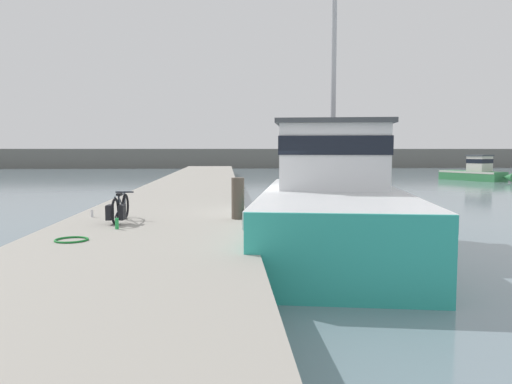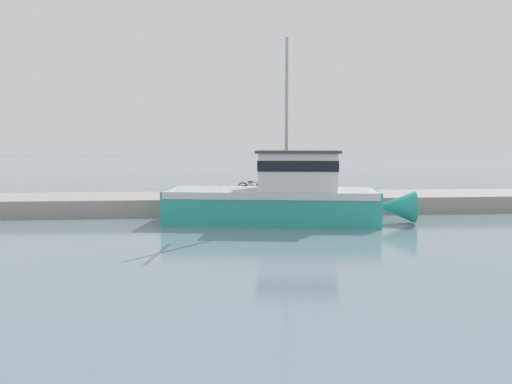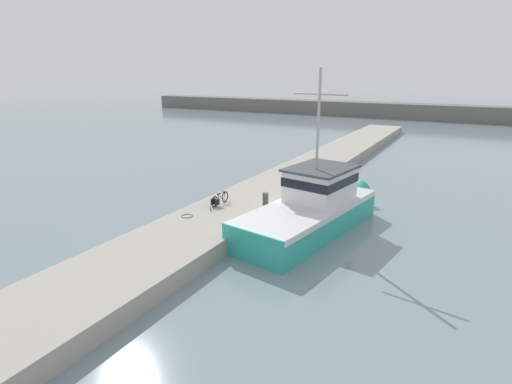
{
  "view_description": "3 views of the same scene",
  "coord_description": "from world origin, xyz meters",
  "px_view_note": "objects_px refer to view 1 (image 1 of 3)",
  "views": [
    {
      "loc": [
        -1.5,
        -13.24,
        2.53
      ],
      "look_at": [
        -0.73,
        -0.23,
        1.43
      ],
      "focal_mm": 35.0,
      "sensor_mm": 36.0,
      "label": 1
    },
    {
      "loc": [
        23.9,
        -3.57,
        3.6
      ],
      "look_at": [
        0.13,
        -1.41,
        1.3
      ],
      "focal_mm": 35.0,
      "sensor_mm": 36.0,
      "label": 2
    },
    {
      "loc": [
        8.37,
        -19.34,
        8.11
      ],
      "look_at": [
        -2.84,
        0.89,
        1.17
      ],
      "focal_mm": 28.0,
      "sensor_mm": 36.0,
      "label": 3
    }
  ],
  "objects_px": {
    "boat_green_anchored": "(475,172)",
    "mooring_post": "(238,198)",
    "bicycle_touring": "(119,209)",
    "water_bottle_on_curb": "(92,213)",
    "water_bottle_by_bike": "(117,224)",
    "fishing_boat_main": "(332,198)"
  },
  "relations": [
    {
      "from": "boat_green_anchored",
      "to": "mooring_post",
      "type": "distance_m",
      "value": 34.73
    },
    {
      "from": "bicycle_touring",
      "to": "water_bottle_on_curb",
      "type": "relative_size",
      "value": 8.56
    },
    {
      "from": "water_bottle_on_curb",
      "to": "water_bottle_by_bike",
      "type": "bearing_deg",
      "value": -62.3
    },
    {
      "from": "mooring_post",
      "to": "water_bottle_on_curb",
      "type": "height_order",
      "value": "mooring_post"
    },
    {
      "from": "boat_green_anchored",
      "to": "water_bottle_by_bike",
      "type": "height_order",
      "value": "boat_green_anchored"
    },
    {
      "from": "fishing_boat_main",
      "to": "water_bottle_by_bike",
      "type": "height_order",
      "value": "fishing_boat_main"
    },
    {
      "from": "bicycle_touring",
      "to": "water_bottle_by_bike",
      "type": "height_order",
      "value": "bicycle_touring"
    },
    {
      "from": "mooring_post",
      "to": "water_bottle_on_curb",
      "type": "distance_m",
      "value": 3.77
    },
    {
      "from": "mooring_post",
      "to": "water_bottle_by_bike",
      "type": "distance_m",
      "value": 3.05
    },
    {
      "from": "boat_green_anchored",
      "to": "water_bottle_on_curb",
      "type": "bearing_deg",
      "value": 21.09
    },
    {
      "from": "boat_green_anchored",
      "to": "mooring_post",
      "type": "bearing_deg",
      "value": 26.3
    },
    {
      "from": "boat_green_anchored",
      "to": "water_bottle_by_bike",
      "type": "distance_m",
      "value": 37.49
    },
    {
      "from": "water_bottle_on_curb",
      "to": "water_bottle_by_bike",
      "type": "relative_size",
      "value": 0.8
    },
    {
      "from": "fishing_boat_main",
      "to": "water_bottle_on_curb",
      "type": "distance_m",
      "value": 6.23
    },
    {
      "from": "boat_green_anchored",
      "to": "mooring_post",
      "type": "height_order",
      "value": "boat_green_anchored"
    },
    {
      "from": "boat_green_anchored",
      "to": "bicycle_touring",
      "type": "height_order",
      "value": "boat_green_anchored"
    },
    {
      "from": "water_bottle_by_bike",
      "to": "boat_green_anchored",
      "type": "bearing_deg",
      "value": 51.96
    },
    {
      "from": "boat_green_anchored",
      "to": "fishing_boat_main",
      "type": "bearing_deg",
      "value": 29.13
    },
    {
      "from": "boat_green_anchored",
      "to": "water_bottle_on_curb",
      "type": "xyz_separation_m",
      "value": [
        -24.16,
        -27.5,
        0.18
      ]
    },
    {
      "from": "boat_green_anchored",
      "to": "bicycle_touring",
      "type": "distance_m",
      "value": 36.8
    },
    {
      "from": "mooring_post",
      "to": "water_bottle_by_bike",
      "type": "bearing_deg",
      "value": -151.05
    },
    {
      "from": "bicycle_touring",
      "to": "boat_green_anchored",
      "type": "bearing_deg",
      "value": 52.19
    }
  ]
}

